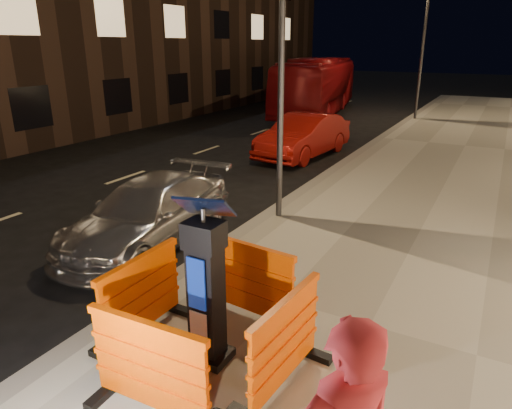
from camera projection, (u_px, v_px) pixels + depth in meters
The scene contains 13 objects.
ground_plane at pixel (181, 280), 7.20m from camera, with size 120.00×120.00×0.00m, color black.
sidewalk at pixel (370, 330), 5.82m from camera, with size 6.00×60.00×0.15m, color gray.
kerb at pixel (181, 276), 7.18m from camera, with size 0.30×60.00×0.15m, color slate.
parking_kiosk at pixel (206, 285), 4.89m from camera, with size 0.59×0.59×1.86m, color black.
barrier_front at pixel (149, 369), 4.24m from camera, with size 1.33×0.55×1.04m, color #EA4C00.
barrier_back at pixel (249, 281), 5.82m from camera, with size 1.33×0.55×1.04m, color #EA4C00.
barrier_kerbside at pixel (142, 297), 5.46m from camera, with size 1.33×0.55×1.04m, color #EA4C00.
barrier_bldgside at pixel (285, 344), 4.60m from camera, with size 1.33×0.55×1.04m, color #EA4C00.
car_silver at pixel (151, 242), 8.59m from camera, with size 1.65×4.07×1.18m, color silver.
car_red at pixel (303, 156), 15.16m from camera, with size 1.46×4.20×1.38m, color #9C130E.
bus_doubledecker at pixel (316, 113), 24.52m from camera, with size 2.40×10.26×2.86m, color maroon.
street_lamp_mid at pixel (281, 65), 8.53m from camera, with size 0.12×0.12×6.00m, color #3F3F44.
street_lamp_far at pixel (422, 53), 20.95m from camera, with size 0.12×0.12×6.00m, color #3F3F44.
Camera 1 is at (4.10, -5.05, 3.53)m, focal length 32.00 mm.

